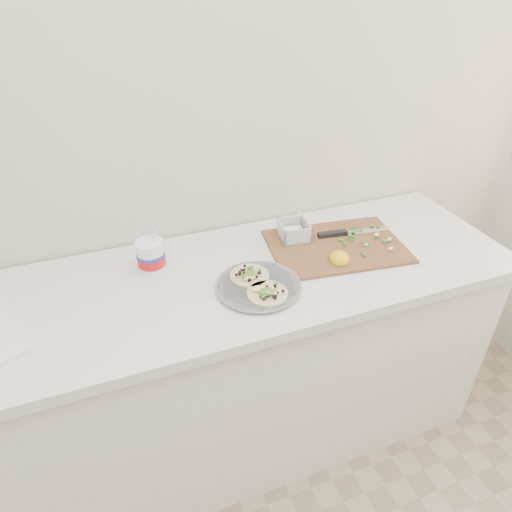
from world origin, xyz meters
name	(u,v)px	position (x,y,z in m)	size (l,w,h in m)	color
counter	(189,375)	(0.00, 1.43, 0.45)	(2.44, 0.66, 0.90)	silver
taco_plate	(258,284)	(0.25, 1.31, 0.92)	(0.29, 0.29, 0.04)	slate
tub	(151,254)	(-0.06, 1.54, 0.97)	(0.10, 0.10, 0.22)	white
cutboard	(333,242)	(0.61, 1.46, 0.92)	(0.54, 0.41, 0.08)	brown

